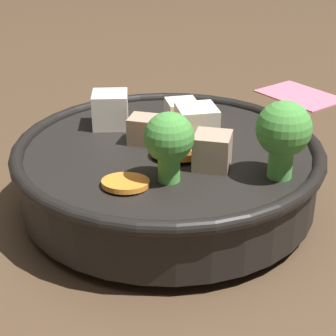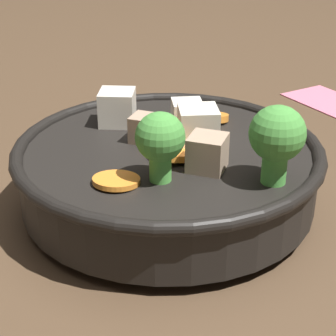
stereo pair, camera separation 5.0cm
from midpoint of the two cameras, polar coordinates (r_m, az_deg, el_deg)
name	(u,v)px [view 2 (the right image)]	position (r m, az deg, el deg)	size (l,w,h in m)	color
ground_plane	(168,206)	(0.52, 2.76, -3.94)	(3.00, 3.00, 0.00)	#4C3826
stirfry_bowl	(169,166)	(0.50, 3.00, 0.16)	(0.27, 0.27, 0.12)	black
napkin	(325,100)	(0.82, 17.38, 6.60)	(0.13, 0.11, 0.00)	#D16B84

